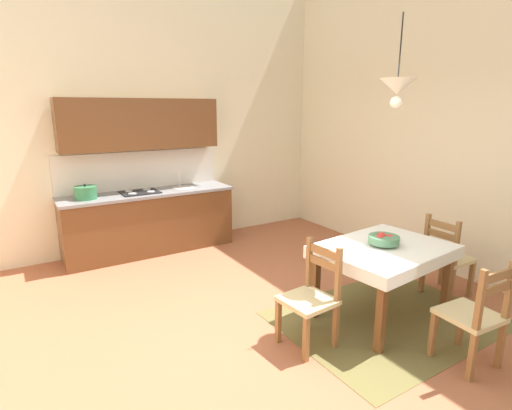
{
  "coord_description": "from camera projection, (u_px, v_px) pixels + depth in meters",
  "views": [
    {
      "loc": [
        -1.86,
        -2.87,
        2.08
      ],
      "look_at": [
        0.32,
        0.63,
        1.07
      ],
      "focal_mm": 28.16,
      "sensor_mm": 36.0,
      "label": 1
    }
  ],
  "objects": [
    {
      "name": "kitchen_cabinetry",
      "position": [
        147.0,
        194.0,
        5.79
      ],
      "size": [
        2.42,
        0.63,
        2.2
      ],
      "color": "brown",
      "rests_on": "ground_plane"
    },
    {
      "name": "area_rug",
      "position": [
        387.0,
        319.0,
        4.05
      ],
      "size": [
        2.1,
        1.6,
        0.01
      ],
      "primitive_type": "cube",
      "color": "brown",
      "rests_on": "ground_plane"
    },
    {
      "name": "dining_table",
      "position": [
        383.0,
        258.0,
        3.98
      ],
      "size": [
        1.36,
        1.08,
        0.75
      ],
      "color": "brown",
      "rests_on": "ground_plane"
    },
    {
      "name": "wall_back",
      "position": [
        148.0,
        103.0,
        5.87
      ],
      "size": [
        6.22,
        0.12,
        4.27
      ],
      "primitive_type": "cube",
      "color": "beige",
      "rests_on": "ground_plane"
    },
    {
      "name": "dining_chair_window_side",
      "position": [
        446.0,
        258.0,
        4.48
      ],
      "size": [
        0.43,
        0.43,
        0.93
      ],
      "color": "#D1BC89",
      "rests_on": "ground_plane"
    },
    {
      "name": "wall_right",
      "position": [
        465.0,
        102.0,
        4.78
      ],
      "size": [
        0.12,
        6.69,
        4.27
      ],
      "primitive_type": "cube",
      "color": "beige",
      "rests_on": "ground_plane"
    },
    {
      "name": "dining_chair_tv_side",
      "position": [
        311.0,
        298.0,
        3.54
      ],
      "size": [
        0.45,
        0.45,
        0.93
      ],
      "color": "#D1BC89",
      "rests_on": "ground_plane"
    },
    {
      "name": "dining_chair_camera_side",
      "position": [
        474.0,
        316.0,
        3.24
      ],
      "size": [
        0.45,
        0.45,
        0.93
      ],
      "color": "#D1BC89",
      "rests_on": "ground_plane"
    },
    {
      "name": "ground_plane",
      "position": [
        263.0,
        337.0,
        3.83
      ],
      "size": [
        6.22,
        6.69,
        0.1
      ],
      "primitive_type": "cube",
      "color": "#A86042"
    },
    {
      "name": "fruit_bowl",
      "position": [
        384.0,
        239.0,
        3.96
      ],
      "size": [
        0.3,
        0.3,
        0.12
      ],
      "color": "#4C7F5B",
      "rests_on": "dining_table"
    },
    {
      "name": "pendant_lamp",
      "position": [
        397.0,
        87.0,
        3.57
      ],
      "size": [
        0.32,
        0.32,
        0.81
      ],
      "color": "black"
    }
  ]
}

